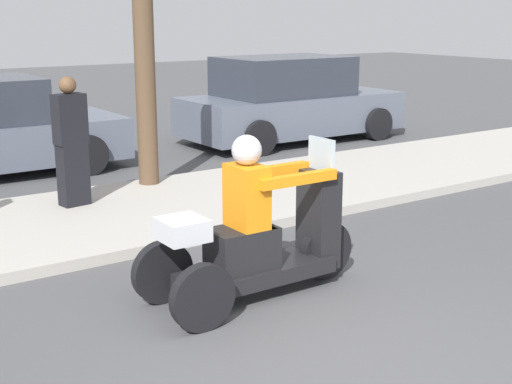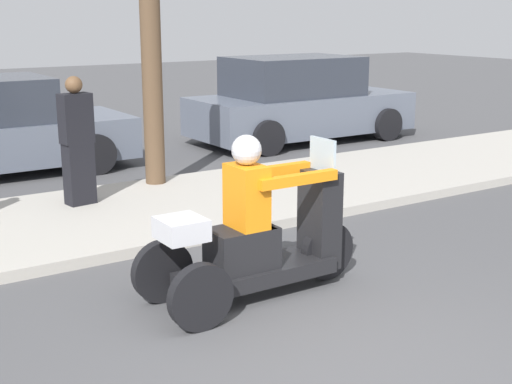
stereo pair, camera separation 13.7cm
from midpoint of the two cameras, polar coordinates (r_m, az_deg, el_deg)
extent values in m
plane|color=#4C4C4F|center=(5.20, 8.76, -14.38)|extent=(60.00, 60.00, 0.00)
cube|color=#B2ADA3|center=(8.84, -11.94, -1.96)|extent=(28.00, 2.80, 0.12)
cylinder|color=black|center=(6.82, 5.04, -4.65)|extent=(0.56, 0.10, 0.56)
cylinder|color=black|center=(5.72, -4.98, -8.42)|extent=(0.56, 0.10, 0.56)
cylinder|color=black|center=(6.30, -8.11, -6.36)|extent=(0.56, 0.10, 0.56)
cube|color=black|center=(6.38, -0.62, -6.46)|extent=(1.46, 0.49, 0.14)
cube|color=black|center=(6.22, -1.75, -4.53)|extent=(0.58, 0.38, 0.37)
cube|color=black|center=(6.66, 4.43, -2.11)|extent=(0.24, 0.38, 0.91)
cube|color=silver|center=(6.52, 4.67, 3.04)|extent=(0.03, 0.35, 0.30)
cube|color=silver|center=(5.86, -6.58, -2.98)|extent=(0.36, 0.38, 0.18)
cube|color=orange|center=(6.11, -1.38, -0.35)|extent=(0.26, 0.38, 0.55)
sphere|color=silver|center=(6.03, -1.41, 3.38)|extent=(0.26, 0.26, 0.26)
cube|color=#515156|center=(6.22, 0.25, -4.52)|extent=(0.14, 0.14, 0.37)
cube|color=#515156|center=(6.41, -0.97, -3.95)|extent=(0.14, 0.14, 0.37)
cube|color=orange|center=(6.15, 2.76, 1.03)|extent=(0.80, 0.09, 0.09)
cube|color=orange|center=(6.46, 0.62, 1.70)|extent=(0.80, 0.09, 0.09)
cube|color=black|center=(9.19, -14.83, 1.36)|extent=(0.37, 0.28, 0.78)
cube|color=black|center=(9.06, -15.10, 5.66)|extent=(0.41, 0.28, 0.62)
sphere|color=brown|center=(9.01, -15.27, 8.25)|extent=(0.21, 0.21, 0.21)
cylinder|color=black|center=(11.41, -13.68, 2.90)|extent=(0.64, 0.22, 0.64)
cylinder|color=black|center=(13.09, -16.53, 4.13)|extent=(0.64, 0.22, 0.64)
cube|color=slate|center=(14.14, 2.61, 6.32)|extent=(4.39, 1.84, 0.73)
cube|color=#2D333D|center=(13.93, 1.91, 9.25)|extent=(2.41, 1.66, 0.74)
cylinder|color=black|center=(14.39, 9.39, 5.39)|extent=(0.64, 0.22, 0.64)
cylinder|color=black|center=(15.76, 4.75, 6.29)|extent=(0.64, 0.22, 0.64)
cylinder|color=black|center=(12.61, -0.08, 4.36)|extent=(0.64, 0.22, 0.64)
cylinder|color=black|center=(14.15, -4.30, 5.40)|extent=(0.64, 0.22, 0.64)
cylinder|color=brown|center=(9.98, -9.26, 9.43)|extent=(0.28, 0.28, 3.12)
camera|label=1|loc=(0.07, -90.64, -0.16)|focal=50.00mm
camera|label=2|loc=(0.07, 89.36, 0.16)|focal=50.00mm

